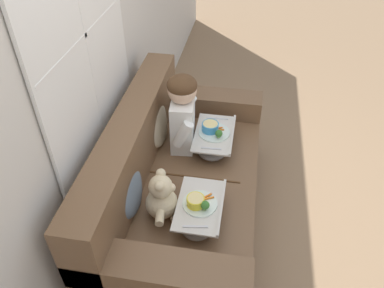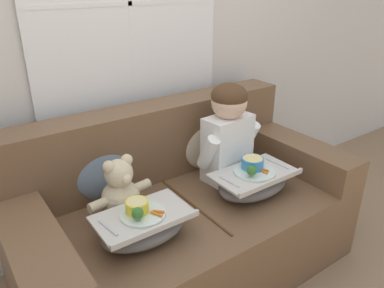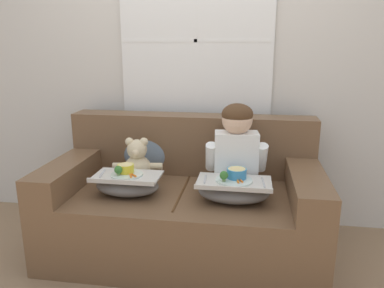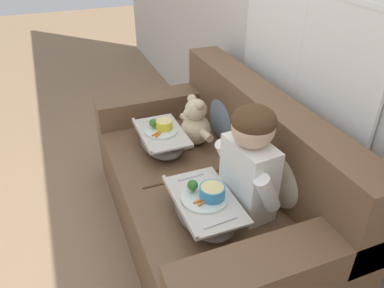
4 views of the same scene
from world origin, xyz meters
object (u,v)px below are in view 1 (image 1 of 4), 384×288
Objects in this scene: teddy_bear at (162,198)px; lap_tray_child at (214,139)px; throw_pillow_behind_child at (156,121)px; throw_pillow_behind_teddy at (128,189)px; couch at (178,189)px; lap_tray_teddy at (200,211)px; child_figure at (183,109)px.

teddy_bear is 0.74m from lap_tray_child.
throw_pillow_behind_child is 0.73m from teddy_bear.
lap_tray_child is (0.00, -0.44, -0.11)m from throw_pillow_behind_child.
lap_tray_child is (0.70, -0.44, -0.11)m from throw_pillow_behind_teddy.
couch is 0.46m from lap_tray_child.
lap_tray_teddy is at bearing -179.93° from lap_tray_child.
throw_pillow_behind_child is 0.84m from lap_tray_teddy.
couch is 0.53m from throw_pillow_behind_teddy.
child_figure reaches higher than teddy_bear.
throw_pillow_behind_teddy is at bearing 147.84° from lap_tray_child.
throw_pillow_behind_teddy is 0.81× the size of lap_tray_child.
throw_pillow_behind_teddy is at bearing 146.46° from couch.
teddy_bear is at bearing -89.81° from throw_pillow_behind_teddy.
child_figure is 1.65× the size of teddy_bear.
throw_pillow_behind_teddy reaches higher than lap_tray_teddy.
couch is at bearing -175.74° from child_figure.
lap_tray_child reaches higher than lap_tray_teddy.
throw_pillow_behind_child is at bearing 90.03° from child_figure.
lap_tray_teddy is (-0.00, -0.44, -0.11)m from throw_pillow_behind_teddy.
couch is 3.12× the size of child_figure.
teddy_bear is 0.24m from lap_tray_teddy.
lap_tray_teddy is (-0.00, -0.23, -0.06)m from teddy_bear.
throw_pillow_behind_child is 0.89× the size of lap_tray_child.
throw_pillow_behind_child reaches higher than teddy_bear.
teddy_bear is at bearing -163.33° from throw_pillow_behind_child.
throw_pillow_behind_teddy is at bearing 163.61° from child_figure.
throw_pillow_behind_child is 0.95× the size of lap_tray_teddy.
throw_pillow_behind_child is 0.70m from throw_pillow_behind_teddy.
child_figure is at bearing 18.54° from lap_tray_teddy.
couch is at bearing 149.27° from lap_tray_child.
throw_pillow_behind_teddy is 0.21m from teddy_bear.
lap_tray_teddy is (-0.70, -0.44, -0.11)m from throw_pillow_behind_child.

